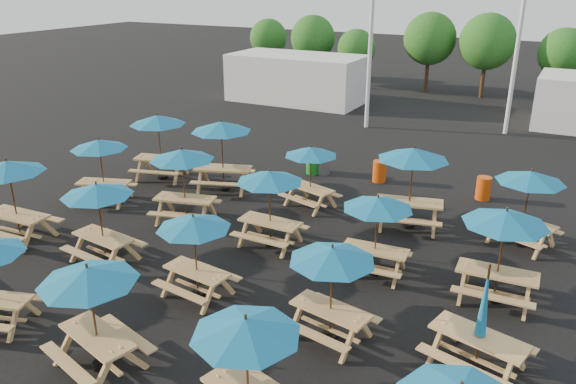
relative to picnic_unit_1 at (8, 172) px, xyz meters
The scene contains 32 objects.
ground 7.53m from the picnic_unit_1, 25.32° to the left, with size 120.00×120.00×0.00m, color black.
picnic_unit_1 is the anchor object (origin of this frame).
picnic_unit_2 3.34m from the picnic_unit_1, 88.14° to the left, with size 2.40×2.40×2.26m.
picnic_unit_3 6.15m from the picnic_unit_1, 87.50° to the left, with size 2.56×2.56×2.50m.
picnic_unit_5 3.21m from the picnic_unit_1, ahead, with size 2.10×2.10×2.27m.
picnic_unit_6 4.86m from the picnic_unit_1, 43.48° to the left, with size 2.43×2.43×2.40m.
picnic_unit_7 6.92m from the picnic_unit_1, 63.86° to the left, with size 2.73×2.73×2.57m.
picnic_unit_8 7.12m from the picnic_unit_1, 26.61° to the right, with size 2.32×2.32×2.28m.
picnic_unit_9 6.51m from the picnic_unit_1, ahead, with size 1.97×1.97×2.12m.
picnic_unit_10 7.41m from the picnic_unit_1, 24.91° to the left, with size 1.92×1.92×2.28m.
picnic_unit_11 9.03m from the picnic_unit_1, 43.75° to the left, with size 2.19×2.19×2.12m.
picnic_unit_12 10.33m from the picnic_unit_1, 17.92° to the right, with size 2.28×2.28×2.23m.
picnic_unit_13 10.05m from the picnic_unit_1, ahead, with size 2.13×2.13×2.20m.
picnic_unit_14 10.37m from the picnic_unit_1, 16.35° to the left, with size 1.92×1.92×2.17m.
picnic_unit_15 11.67m from the picnic_unit_1, 32.00° to the left, with size 2.57×2.57×2.58m.
picnic_unit_17 13.08m from the picnic_unit_1, ahead, with size 2.18×2.01×2.36m.
picnic_unit_18 13.30m from the picnic_unit_1, 13.12° to the left, with size 2.04×2.04×2.37m.
picnic_unit_19 14.65m from the picnic_unit_1, 26.16° to the left, with size 2.43×2.43×2.29m.
waste_bin_0 10.80m from the picnic_unit_1, 61.21° to the left, with size 0.50×0.50×0.81m, color #18841F.
waste_bin_1 10.92m from the picnic_unit_1, 62.08° to the left, with size 0.50×0.50×0.81m, color #18841F.
waste_bin_2 11.11m from the picnic_unit_1, 59.67° to the left, with size 0.50×0.50×0.81m, color gray.
waste_bin_3 12.52m from the picnic_unit_1, 51.18° to the left, with size 0.50×0.50×0.81m, color #D1470C.
waste_bin_4 15.14m from the picnic_unit_1, 39.82° to the left, with size 0.50×0.50×0.81m, color #D1470C.
mast_0 18.10m from the picnic_unit_1, 75.15° to the left, with size 0.20×0.20×12.00m, color silver.
mast_1 22.39m from the picnic_unit_1, 59.98° to the left, with size 0.20×0.20×12.00m, color silver.
event_tent_0 21.15m from the picnic_unit_1, 93.98° to the left, with size 8.00×4.00×2.80m, color silver.
tree_0 29.33m from the picnic_unit_1, 104.90° to the left, with size 2.80×2.80×4.24m.
tree_1 27.20m from the picnic_unit_1, 96.79° to the left, with size 3.11×3.11×4.72m.
tree_2 26.75m from the picnic_unit_1, 89.69° to the left, with size 2.59×2.59×3.93m.
tree_3 28.24m from the picnic_unit_1, 80.25° to the left, with size 3.36×3.36×5.09m.
tree_4 28.65m from the picnic_unit_1, 72.87° to the left, with size 3.41×3.41×5.17m.
tree_5 30.57m from the picnic_unit_1, 65.32° to the left, with size 2.94×2.94×4.45m.
Camera 1 is at (7.42, -12.70, 7.36)m, focal length 35.00 mm.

